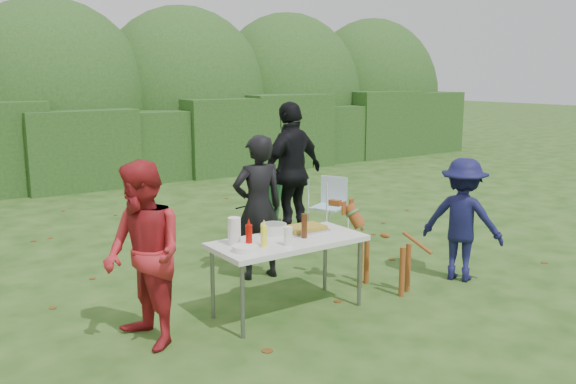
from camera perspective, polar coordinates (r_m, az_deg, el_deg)
ground at (r=6.32m, az=1.83°, el=-10.40°), size 80.00×80.00×0.00m
hedge_row at (r=13.28m, az=-19.19°, el=4.10°), size 22.00×1.40×1.70m
shrub_backdrop at (r=14.77m, az=-21.08°, el=7.53°), size 20.00×2.60×3.20m
folding_table at (r=5.90m, az=-0.00°, el=-4.93°), size 1.50×0.70×0.74m
person_cook at (r=6.89m, az=-2.83°, el=-1.45°), size 0.65×0.48×1.65m
person_red_jacket at (r=5.30m, az=-13.36°, el=-5.78°), size 0.69×0.84×1.61m
person_black_puffy at (r=8.42m, az=0.36°, el=1.87°), size 1.22×0.73×1.94m
child at (r=7.13m, az=16.02°, el=-2.49°), size 0.87×1.04×1.39m
dog at (r=6.65m, az=9.00°, el=-5.26°), size 0.74×1.04×0.92m
camping_chair at (r=8.13m, az=-2.94°, el=-2.34°), size 0.68×0.68×0.87m
lawn_chair at (r=9.01m, az=3.78°, el=-1.21°), size 0.64×0.64×0.81m
food_tray at (r=6.18m, az=1.53°, el=-3.59°), size 0.45×0.30×0.02m
focaccia_bread at (r=6.17m, az=1.53°, el=-3.34°), size 0.40×0.26×0.04m
mustard_bottle at (r=5.62m, az=-2.26°, el=-4.15°), size 0.06×0.06×0.20m
ketchup_bottle at (r=5.57m, az=-3.67°, el=-4.17°), size 0.06×0.06×0.22m
beer_bottle at (r=5.91m, az=1.54°, el=-3.18°), size 0.06×0.06×0.24m
paper_towel_roll at (r=5.69m, az=-5.05°, el=-3.68°), size 0.12×0.12×0.26m
cup_stack at (r=5.65m, az=0.01°, el=-4.16°), size 0.08×0.08×0.18m
pasta_bowl at (r=6.08m, az=-1.35°, el=-3.46°), size 0.26×0.26×0.10m
plate_stack at (r=5.51m, az=-4.01°, el=-5.28°), size 0.24×0.24×0.05m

